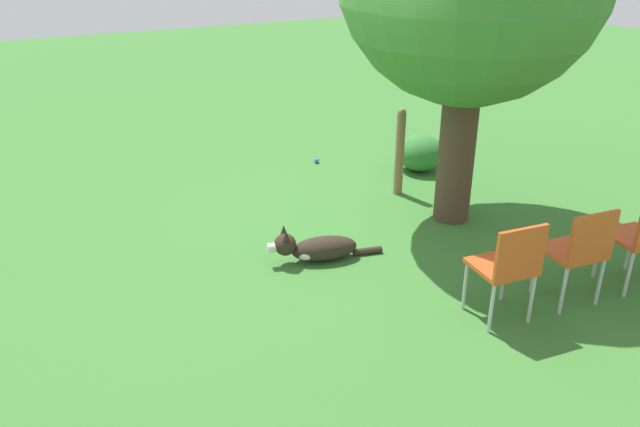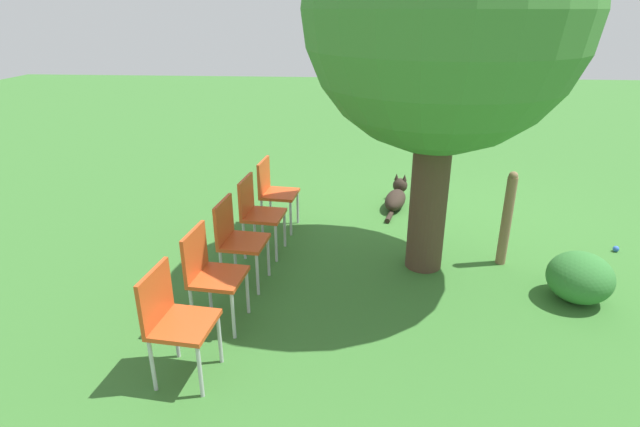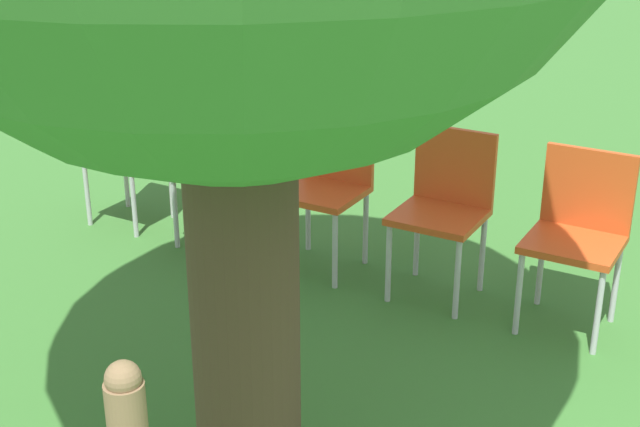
% 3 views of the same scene
% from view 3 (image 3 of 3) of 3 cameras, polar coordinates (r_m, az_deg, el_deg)
% --- Properties ---
extents(red_chair_0, '(0.46, 0.48, 0.88)m').
position_cam_3_polar(red_chair_0, '(4.49, 16.24, -0.79)').
color(red_chair_0, '#D14C1E').
rests_on(red_chair_0, ground_plane).
extents(red_chair_1, '(0.46, 0.48, 0.88)m').
position_cam_3_polar(red_chair_1, '(4.67, 7.99, 0.84)').
color(red_chair_1, '#D14C1E').
rests_on(red_chair_1, ground_plane).
extents(red_chair_2, '(0.46, 0.48, 0.88)m').
position_cam_3_polar(red_chair_2, '(4.95, 0.51, 2.30)').
color(red_chair_2, '#D14C1E').
rests_on(red_chair_2, ground_plane).
extents(red_chair_3, '(0.46, 0.48, 0.88)m').
position_cam_3_polar(red_chair_3, '(5.30, -6.09, 3.55)').
color(red_chair_3, '#D14C1E').
rests_on(red_chair_3, ground_plane).
extents(red_chair_4, '(0.46, 0.48, 0.88)m').
position_cam_3_polar(red_chair_4, '(5.72, -11.81, 4.60)').
color(red_chair_4, '#D14C1E').
rests_on(red_chair_4, ground_plane).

